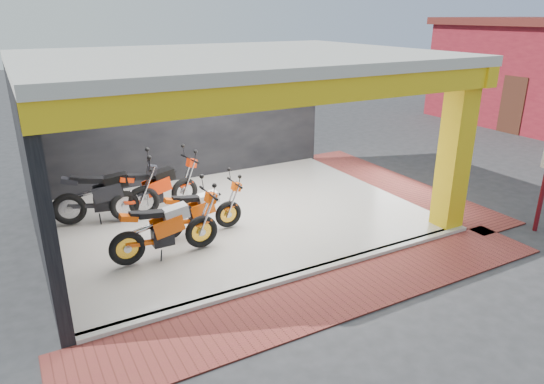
{
  "coord_description": "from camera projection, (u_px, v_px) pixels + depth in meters",
  "views": [
    {
      "loc": [
        -4.33,
        -7.44,
        4.46
      ],
      "look_at": [
        0.34,
        0.98,
        0.9
      ],
      "focal_mm": 32.0,
      "sensor_mm": 36.0,
      "label": 1
    }
  ],
  "objects": [
    {
      "name": "floor_kerb",
      "position": [
        309.0,
        272.0,
        8.77
      ],
      "size": [
        8.0,
        0.2,
        0.1
      ],
      "primitive_type": "cube",
      "color": "silver",
      "rests_on": "ground"
    },
    {
      "name": "moto_row_b",
      "position": [
        142.0,
        187.0,
        10.77
      ],
      "size": [
        2.54,
        1.37,
        1.47
      ],
      "primitive_type": null,
      "rotation": [
        0.0,
        0.0,
        -0.21
      ],
      "color": "black",
      "rests_on": "showroom_floor"
    },
    {
      "name": "showroom_floor",
      "position": [
        238.0,
        215.0,
        11.25
      ],
      "size": [
        8.0,
        6.0,
        0.1
      ],
      "primitive_type": "cube",
      "color": "silver",
      "rests_on": "ground"
    },
    {
      "name": "ground",
      "position": [
        281.0,
        252.0,
        9.62
      ],
      "size": [
        80.0,
        80.0,
        0.0
      ],
      "primitive_type": "plane",
      "color": "#2D2D30",
      "rests_on": "ground"
    },
    {
      "name": "paver_front",
      "position": [
        335.0,
        295.0,
        8.14
      ],
      "size": [
        9.0,
        1.4,
        0.03
      ],
      "primitive_type": "cube",
      "color": "brown",
      "rests_on": "ground"
    },
    {
      "name": "left_wall",
      "position": [
        31.0,
        172.0,
        8.79
      ],
      "size": [
        0.2,
        6.2,
        3.5
      ],
      "primitive_type": "cube",
      "color": "black",
      "rests_on": "ground"
    },
    {
      "name": "corner_column",
      "position": [
        455.0,
        151.0,
        10.11
      ],
      "size": [
        0.5,
        0.5,
        3.5
      ],
      "primitive_type": "cube",
      "color": "yellow",
      "rests_on": "ground"
    },
    {
      "name": "moto_row_a",
      "position": [
        201.0,
        216.0,
        9.34
      ],
      "size": [
        2.23,
        0.85,
        1.36
      ],
      "primitive_type": null,
      "rotation": [
        0.0,
        0.0,
        0.01
      ],
      "color": "#E44D09",
      "rests_on": "showroom_floor"
    },
    {
      "name": "moto_hero",
      "position": [
        228.0,
        202.0,
        10.27
      ],
      "size": [
        2.0,
        0.77,
        1.21
      ],
      "primitive_type": null,
      "rotation": [
        0.0,
        0.0,
        -0.02
      ],
      "color": "#FF580A",
      "rests_on": "showroom_floor"
    },
    {
      "name": "moto_row_d",
      "position": [
        184.0,
        179.0,
        11.43
      ],
      "size": [
        2.35,
        1.12,
        1.38
      ],
      "primitive_type": null,
      "rotation": [
        0.0,
        0.0,
        0.13
      ],
      "color": "red",
      "rests_on": "showroom_floor"
    },
    {
      "name": "paver_right",
      "position": [
        395.0,
        184.0,
        13.44
      ],
      "size": [
        1.4,
        7.0,
        0.03
      ],
      "primitive_type": "cube",
      "color": "brown",
      "rests_on": "ground"
    },
    {
      "name": "showroom_ceiling",
      "position": [
        234.0,
        57.0,
        10.02
      ],
      "size": [
        8.4,
        6.4,
        0.2
      ],
      "primitive_type": "cube",
      "color": "beige",
      "rests_on": "corner_column"
    },
    {
      "name": "header_beam_front",
      "position": [
        314.0,
        91.0,
        7.66
      ],
      "size": [
        8.4,
        0.3,
        0.4
      ],
      "primitive_type": "cube",
      "color": "yellow",
      "rests_on": "corner_column"
    },
    {
      "name": "header_beam_right",
      "position": [
        382.0,
        63.0,
        11.94
      ],
      "size": [
        0.3,
        6.4,
        0.4
      ],
      "primitive_type": "cube",
      "color": "yellow",
      "rests_on": "corner_column"
    },
    {
      "name": "back_wall",
      "position": [
        188.0,
        119.0,
        13.2
      ],
      "size": [
        8.2,
        0.2,
        3.5
      ],
      "primitive_type": "cube",
      "color": "black",
      "rests_on": "ground"
    }
  ]
}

